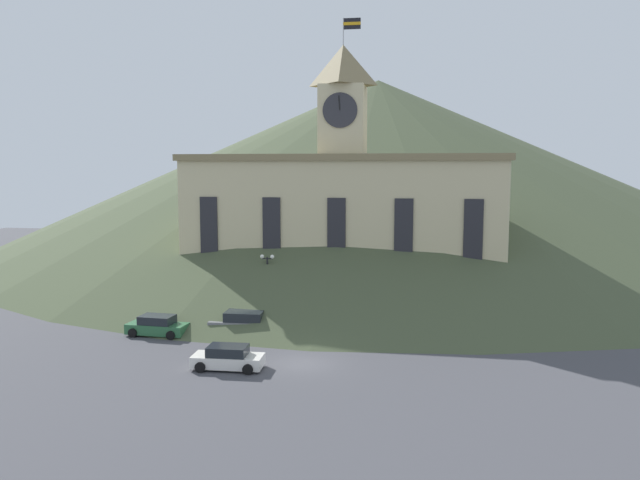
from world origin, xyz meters
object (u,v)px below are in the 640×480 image
object	(u,v)px
car_gray_pickup	(245,323)
car_yellow_coupe	(358,323)
street_lamp_left	(388,281)
car_white_taxi	(228,358)
street_lamp_far_right	(267,271)
pedestrian	(208,313)
car_green_wagon	(157,326)

from	to	relation	value
car_gray_pickup	car_yellow_coupe	xyz separation A→B (m)	(8.53, 2.40, -0.18)
street_lamp_left	car_white_taxi	size ratio (longest dim) A/B	0.95
car_gray_pickup	car_white_taxi	xyz separation A→B (m)	(1.36, -8.34, -0.12)
street_lamp_far_right	car_gray_pickup	xyz separation A→B (m)	(-0.11, -6.74, -2.98)
car_gray_pickup	pedestrian	distance (m)	4.37
street_lamp_far_right	car_white_taxi	world-z (taller)	street_lamp_far_right
car_green_wagon	car_white_taxi	bearing A→B (deg)	-37.37
car_green_wagon	car_gray_pickup	bearing A→B (deg)	17.45
car_white_taxi	street_lamp_left	bearing A→B (deg)	-123.71
car_white_taxi	pedestrian	xyz separation A→B (m)	(-5.09, 10.62, 0.27)
street_lamp_far_right	car_gray_pickup	bearing A→B (deg)	-90.96
car_gray_pickup	pedestrian	xyz separation A→B (m)	(-3.72, 2.28, 0.15)
car_gray_pickup	street_lamp_left	bearing A→B (deg)	30.22
street_lamp_left	car_gray_pickup	bearing A→B (deg)	-147.64
street_lamp_left	car_green_wagon	world-z (taller)	street_lamp_left
pedestrian	car_gray_pickup	bearing A→B (deg)	52.75
street_lamp_far_right	pedestrian	world-z (taller)	street_lamp_far_right
car_gray_pickup	car_yellow_coupe	size ratio (longest dim) A/B	1.23
street_lamp_left	car_white_taxi	bearing A→B (deg)	-121.59
pedestrian	car_yellow_coupe	bearing A→B (deg)	84.76
car_white_taxi	pedestrian	distance (m)	11.78
pedestrian	street_lamp_far_right	bearing A→B (deg)	133.49
car_white_taxi	car_green_wagon	world-z (taller)	car_green_wagon
street_lamp_far_right	car_white_taxi	bearing A→B (deg)	-85.26
car_yellow_coupe	pedestrian	size ratio (longest dim) A/B	2.47
car_yellow_coupe	car_green_wagon	bearing A→B (deg)	-158.95
street_lamp_far_right	car_green_wagon	size ratio (longest dim) A/B	1.11
car_green_wagon	pedestrian	size ratio (longest dim) A/B	2.66
car_white_taxi	car_green_wagon	size ratio (longest dim) A/B	0.97
car_yellow_coupe	car_green_wagon	size ratio (longest dim) A/B	0.93
street_lamp_far_right	car_gray_pickup	world-z (taller)	street_lamp_far_right
street_lamp_left	street_lamp_far_right	bearing A→B (deg)	180.00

